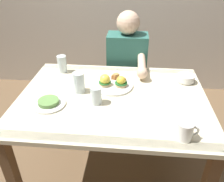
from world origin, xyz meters
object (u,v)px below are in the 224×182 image
dining_table (112,110)px  fork (156,97)px  fruit_bowl (186,78)px  coffee_mug (185,130)px  eggs_benedict_plate (112,83)px  water_glass_far (62,65)px  water_glass_extra (79,84)px  water_glass_near (96,96)px  diner_person (127,69)px  side_plate (49,103)px

dining_table → fork: 0.30m
fruit_bowl → coffee_mug: coffee_mug is taller
eggs_benedict_plate → fruit_bowl: eggs_benedict_plate is taller
eggs_benedict_plate → water_glass_far: size_ratio=2.07×
coffee_mug → fruit_bowl: bearing=79.1°
water_glass_far → water_glass_extra: water_glass_extra is taller
water_glass_near → diner_person: size_ratio=0.10×
dining_table → diner_person: diner_person is taller
water_glass_near → water_glass_extra: 0.18m
eggs_benedict_plate → fork: bearing=-20.8°
water_glass_far → water_glass_extra: bearing=-55.2°
coffee_mug → water_glass_extra: bearing=147.4°
eggs_benedict_plate → side_plate: 0.45m
eggs_benedict_plate → water_glass_far: bearing=155.3°
fruit_bowl → diner_person: size_ratio=0.11×
side_plate → water_glass_near: bearing=9.4°
eggs_benedict_plate → diner_person: size_ratio=0.24×
side_plate → diner_person: (0.45, 0.73, -0.10)m
coffee_mug → diner_person: size_ratio=0.10×
water_glass_extra → diner_person: bearing=62.3°
eggs_benedict_plate → coffee_mug: size_ratio=2.43×
fork → water_glass_far: size_ratio=1.07×
dining_table → water_glass_extra: (-0.22, 0.04, 0.16)m
coffee_mug → side_plate: size_ratio=0.56×
eggs_benedict_plate → side_plate: size_ratio=1.35×
fork → water_glass_extra: bearing=177.6°
water_glass_extra → side_plate: bearing=-131.7°
coffee_mug → diner_person: (-0.31, 0.95, -0.14)m
water_glass_far → water_glass_extra: 0.33m
water_glass_near → water_glass_extra: size_ratio=0.81×
water_glass_extra → diner_person: size_ratio=0.12×
dining_table → fruit_bowl: size_ratio=10.00×
fruit_bowl → coffee_mug: 0.60m
coffee_mug → water_glass_near: size_ratio=1.01×
dining_table → water_glass_near: (-0.09, -0.08, 0.15)m
fruit_bowl → coffee_mug: bearing=-100.9°
water_glass_extra → diner_person: 0.65m
water_glass_near → water_glass_far: bearing=128.9°
dining_table → coffee_mug: size_ratio=10.78×
side_plate → fork: bearing=13.0°
fruit_bowl → fork: (-0.22, -0.22, -0.03)m
water_glass_near → water_glass_far: (-0.32, 0.40, 0.01)m
fork → side_plate: bearing=-167.0°
water_glass_near → side_plate: bearing=-170.6°
fruit_bowl → water_glass_extra: 0.75m
fork → water_glass_near: size_ratio=1.27×
water_glass_far → side_plate: (0.04, -0.44, -0.05)m
fruit_bowl → coffee_mug: (-0.11, -0.59, 0.02)m
water_glass_far → water_glass_extra: (0.19, -0.27, -0.00)m
diner_person → water_glass_near: bearing=-103.5°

